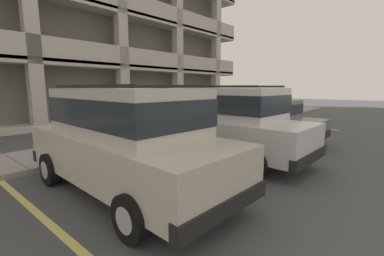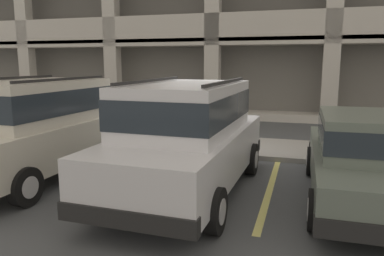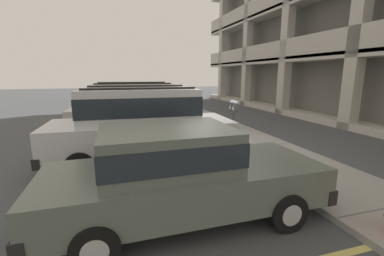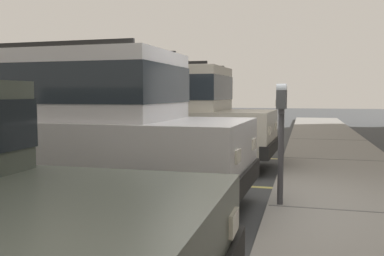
# 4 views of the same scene
# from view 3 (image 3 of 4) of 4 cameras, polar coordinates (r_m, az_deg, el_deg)

# --- Properties ---
(ground_plane) EXTENTS (80.00, 80.00, 0.10)m
(ground_plane) POSITION_cam_3_polar(r_m,az_deg,el_deg) (7.86, 6.83, -5.89)
(ground_plane) COLOR #444749
(sidewalk) EXTENTS (40.00, 2.20, 0.12)m
(sidewalk) POSITION_cam_3_polar(r_m,az_deg,el_deg) (8.41, 15.02, -4.23)
(sidewalk) COLOR gray
(sidewalk) RESTS_ON ground_plane
(parking_stall_lines) EXTENTS (12.29, 4.80, 0.01)m
(parking_stall_lines) POSITION_cam_3_polar(r_m,az_deg,el_deg) (6.04, 0.26, -10.87)
(parking_stall_lines) COLOR #DBD16B
(parking_stall_lines) RESTS_ON ground_plane
(silver_suv) EXTENTS (2.12, 4.83, 2.03)m
(silver_suv) POSITION_cam_3_polar(r_m,az_deg,el_deg) (6.88, -11.27, 1.19)
(silver_suv) COLOR silver
(silver_suv) RESTS_ON ground_plane
(red_sedan) EXTENTS (2.14, 4.84, 2.03)m
(red_sedan) POSITION_cam_3_polar(r_m,az_deg,el_deg) (10.02, -12.61, 4.45)
(red_sedan) COLOR beige
(red_sedan) RESTS_ON ground_plane
(dark_hatchback) EXTENTS (1.86, 4.49, 1.54)m
(dark_hatchback) POSITION_cam_3_polar(r_m,az_deg,el_deg) (4.15, -2.88, -9.56)
(dark_hatchback) COLOR #5B665B
(dark_hatchback) RESTS_ON ground_plane
(parking_meter_near) EXTENTS (0.35, 0.12, 1.45)m
(parking_meter_near) POSITION_cam_3_polar(r_m,az_deg,el_deg) (7.80, 9.14, 3.36)
(parking_meter_near) COLOR #47474C
(parking_meter_near) RESTS_ON sidewalk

